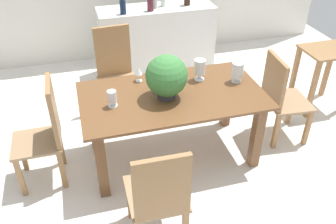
# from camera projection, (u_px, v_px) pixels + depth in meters

# --- Properties ---
(ground_plane) EXTENTS (7.04, 7.04, 0.00)m
(ground_plane) POSITION_uv_depth(u_px,v_px,m) (173.00, 156.00, 3.74)
(ground_plane) COLOR silver
(dining_table) EXTENTS (1.71, 0.95, 0.74)m
(dining_table) POSITION_uv_depth(u_px,v_px,m) (172.00, 107.00, 3.44)
(dining_table) COLOR brown
(dining_table) RESTS_ON ground
(chair_near_left) EXTENTS (0.44, 0.48, 0.98)m
(chair_near_left) POSITION_uv_depth(u_px,v_px,m) (159.00, 195.00, 2.59)
(chair_near_left) COLOR olive
(chair_near_left) RESTS_ON ground
(chair_head_end) EXTENTS (0.44, 0.42, 1.02)m
(chair_head_end) POSITION_uv_depth(u_px,v_px,m) (46.00, 130.00, 3.20)
(chair_head_end) COLOR olive
(chair_head_end) RESTS_ON ground
(chair_far_left) EXTENTS (0.47, 0.44, 1.05)m
(chair_far_left) POSITION_uv_depth(u_px,v_px,m) (116.00, 68.00, 4.15)
(chair_far_left) COLOR olive
(chair_far_left) RESTS_ON ground
(chair_foot_end) EXTENTS (0.47, 0.50, 0.95)m
(chair_foot_end) POSITION_uv_depth(u_px,v_px,m) (280.00, 95.00, 3.74)
(chair_foot_end) COLOR olive
(chair_foot_end) RESTS_ON ground
(flower_centerpiece) EXTENTS (0.38, 0.38, 0.41)m
(flower_centerpiece) POSITION_uv_depth(u_px,v_px,m) (167.00, 77.00, 3.19)
(flower_centerpiece) COLOR #333338
(flower_centerpiece) RESTS_ON dining_table
(crystal_vase_left) EXTENTS (0.12, 0.12, 0.21)m
(crystal_vase_left) POSITION_uv_depth(u_px,v_px,m) (237.00, 71.00, 3.48)
(crystal_vase_left) COLOR silver
(crystal_vase_left) RESTS_ON dining_table
(crystal_vase_center_near) EXTENTS (0.11, 0.11, 0.21)m
(crystal_vase_center_near) POSITION_uv_depth(u_px,v_px,m) (200.00, 68.00, 3.51)
(crystal_vase_center_near) COLOR silver
(crystal_vase_center_near) RESTS_ON dining_table
(crystal_vase_right) EXTENTS (0.08, 0.08, 0.16)m
(crystal_vase_right) POSITION_uv_depth(u_px,v_px,m) (112.00, 98.00, 3.14)
(crystal_vase_right) COLOR silver
(crystal_vase_right) RESTS_ON dining_table
(wine_glass) EXTENTS (0.07, 0.07, 0.15)m
(wine_glass) POSITION_uv_depth(u_px,v_px,m) (139.00, 71.00, 3.50)
(wine_glass) COLOR silver
(wine_glass) RESTS_ON dining_table
(kitchen_counter) EXTENTS (1.57, 0.50, 0.94)m
(kitchen_counter) POSITION_uv_depth(u_px,v_px,m) (157.00, 40.00, 5.05)
(kitchen_counter) COLOR silver
(kitchen_counter) RESTS_ON ground
(wine_bottle_amber) EXTENTS (0.06, 0.06, 0.27)m
(wine_bottle_amber) POSITION_uv_depth(u_px,v_px,m) (155.00, 0.00, 4.70)
(wine_bottle_amber) COLOR #B2BFB7
(wine_bottle_amber) RESTS_ON kitchen_counter
(wine_bottle_tall) EXTENTS (0.08, 0.08, 0.24)m
(wine_bottle_tall) POSITION_uv_depth(u_px,v_px,m) (150.00, 4.00, 4.62)
(wine_bottle_tall) COLOR #511E28
(wine_bottle_tall) RESTS_ON kitchen_counter
(wine_bottle_dark) EXTENTS (0.08, 0.08, 0.23)m
(wine_bottle_dark) POSITION_uv_depth(u_px,v_px,m) (123.00, 7.00, 4.52)
(wine_bottle_dark) COLOR #0F1E38
(wine_bottle_dark) RESTS_ON kitchen_counter
(side_table) EXTENTS (0.56, 0.47, 0.76)m
(side_table) POSITION_uv_depth(u_px,v_px,m) (324.00, 66.00, 4.24)
(side_table) COLOR olive
(side_table) RESTS_ON ground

